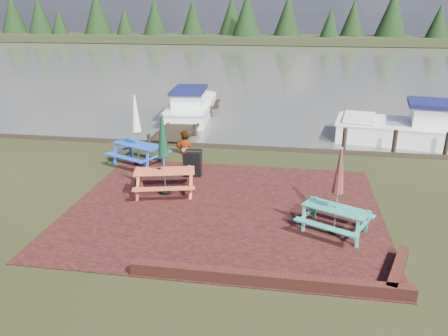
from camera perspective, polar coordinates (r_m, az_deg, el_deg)
ground at (r=12.01m, az=-0.72°, el=-7.36°), size 120.00×120.00×0.00m
paving at (r=12.89m, az=0.05°, el=-5.29°), size 9.00×7.50×0.02m
brick_wall at (r=9.72m, az=9.64°, el=-13.95°), size 6.21×1.79×0.30m
water at (r=47.84m, az=7.16°, el=13.42°), size 120.00×60.00×0.02m
far_treeline at (r=76.54m, az=8.28°, el=18.35°), size 120.00×10.00×8.10m
picnic_table_teal at (r=11.63m, az=14.48°, el=-4.58°), size 2.15×2.07×2.32m
picnic_table_red at (r=13.69m, az=-7.81°, el=0.16°), size 2.21×2.06×2.59m
picnic_table_blue at (r=16.50m, az=-11.24°, el=3.49°), size 2.41×2.31×2.63m
chalkboard at (r=15.11m, az=-4.11°, el=0.56°), size 0.60×0.59×0.95m
jetty at (r=23.06m, az=-4.48°, el=6.51°), size 1.76×9.08×1.00m
boat_jetty at (r=24.58m, az=-4.31°, el=7.95°), size 2.68×6.50×1.84m
boat_near at (r=21.51m, az=25.38°, el=4.46°), size 8.12×3.93×2.11m
person at (r=17.47m, az=-5.22°, el=4.83°), size 0.76×0.56×1.90m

